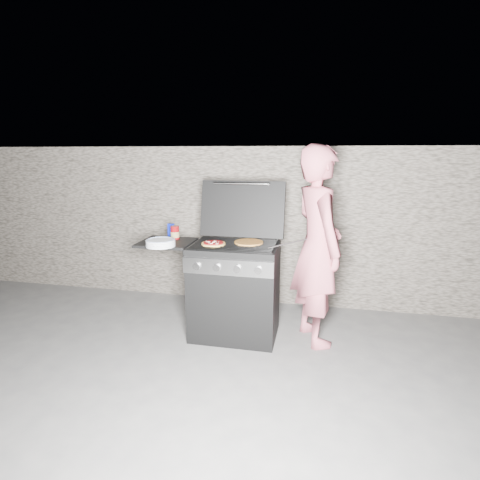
% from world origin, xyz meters
% --- Properties ---
extents(ground, '(50.00, 50.00, 0.00)m').
position_xyz_m(ground, '(0.00, 0.00, 0.00)').
color(ground, slate).
extents(stone_wall, '(8.00, 0.35, 1.80)m').
position_xyz_m(stone_wall, '(0.00, 1.05, 0.90)').
color(stone_wall, slate).
rests_on(stone_wall, ground).
extents(gas_grill, '(1.34, 0.79, 0.91)m').
position_xyz_m(gas_grill, '(-0.25, 0.00, 0.46)').
color(gas_grill, black).
rests_on(gas_grill, ground).
extents(pizza_topped, '(0.27, 0.27, 0.02)m').
position_xyz_m(pizza_topped, '(-0.18, -0.06, 0.92)').
color(pizza_topped, tan).
rests_on(pizza_topped, gas_grill).
extents(pizza_plain, '(0.35, 0.35, 0.01)m').
position_xyz_m(pizza_plain, '(0.12, 0.06, 0.92)').
color(pizza_plain, gold).
rests_on(pizza_plain, gas_grill).
extents(sauce_jar, '(0.10, 0.10, 0.13)m').
position_xyz_m(sauce_jar, '(-0.63, 0.12, 0.97)').
color(sauce_jar, maroon).
rests_on(sauce_jar, gas_grill).
extents(blue_carton, '(0.07, 0.05, 0.13)m').
position_xyz_m(blue_carton, '(-0.71, 0.23, 0.97)').
color(blue_carton, '#0816A8').
rests_on(blue_carton, gas_grill).
extents(plate_stack, '(0.35, 0.35, 0.06)m').
position_xyz_m(plate_stack, '(-0.65, -0.19, 0.93)').
color(plate_stack, silver).
rests_on(plate_stack, gas_grill).
extents(person, '(0.66, 0.78, 1.81)m').
position_xyz_m(person, '(0.75, 0.08, 0.90)').
color(person, '#B75765').
rests_on(person, ground).
extents(tongs, '(0.46, 0.21, 0.10)m').
position_xyz_m(tongs, '(0.55, 0.00, 0.96)').
color(tongs, black).
rests_on(tongs, gas_grill).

